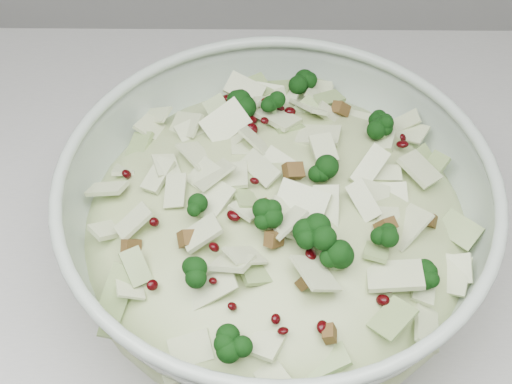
# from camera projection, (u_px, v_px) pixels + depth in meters

# --- Properties ---
(counter) EXTENTS (3.60, 0.60, 0.90)m
(counter) POSITION_uv_depth(u_px,v_px,m) (57.00, 382.00, 1.08)
(counter) COLOR beige
(counter) RESTS_ON floor
(mixing_bowl) EXTENTS (0.41, 0.41, 0.14)m
(mixing_bowl) POSITION_uv_depth(u_px,v_px,m) (276.00, 229.00, 0.61)
(mixing_bowl) COLOR #B0C2B2
(mixing_bowl) RESTS_ON counter
(salad) EXTENTS (0.44, 0.44, 0.14)m
(salad) POSITION_uv_depth(u_px,v_px,m) (276.00, 212.00, 0.59)
(salad) COLOR #A4B179
(salad) RESTS_ON mixing_bowl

